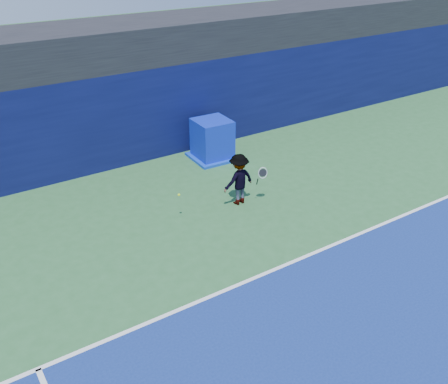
{
  "coord_description": "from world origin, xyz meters",
  "views": [
    {
      "loc": [
        -5.67,
        -4.03,
        6.88
      ],
      "look_at": [
        0.34,
        5.2,
        1.0
      ],
      "focal_mm": 40.0,
      "sensor_mm": 36.0,
      "label": 1
    }
  ],
  "objects": [
    {
      "name": "ground",
      "position": [
        0.0,
        0.0,
        0.0
      ],
      "size": [
        80.0,
        80.0,
        0.0
      ],
      "primitive_type": "plane",
      "color": "#2B6131",
      "rests_on": "ground"
    },
    {
      "name": "back_wall_assembly",
      "position": [
        -0.0,
        10.5,
        1.5
      ],
      "size": [
        36.0,
        1.03,
        3.0
      ],
      "color": "#0B0E3D",
      "rests_on": "ground"
    },
    {
      "name": "equipment_cart",
      "position": [
        2.37,
        9.03,
        0.61
      ],
      "size": [
        1.45,
        1.45,
        1.34
      ],
      "color": "#0C20B3",
      "rests_on": "ground"
    },
    {
      "name": "baseline",
      "position": [
        0.0,
        3.0,
        0.01
      ],
      "size": [
        24.0,
        0.1,
        0.01
      ],
      "primitive_type": "cube",
      "color": "white",
      "rests_on": "ground"
    },
    {
      "name": "tennis_ball",
      "position": [
        -0.44,
        6.15,
        0.72
      ],
      "size": [
        0.07,
        0.07,
        0.07
      ],
      "color": "#BEE119",
      "rests_on": "ground"
    },
    {
      "name": "stadium_band",
      "position": [
        0.0,
        11.5,
        3.6
      ],
      "size": [
        36.0,
        3.0,
        1.2
      ],
      "primitive_type": "cube",
      "color": "black",
      "rests_on": "back_wall_assembly"
    },
    {
      "name": "tennis_player",
      "position": [
        1.35,
        6.01,
        0.74
      ],
      "size": [
        1.22,
        0.69,
        1.47
      ],
      "color": "silver",
      "rests_on": "ground"
    }
  ]
}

